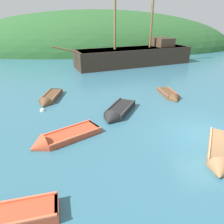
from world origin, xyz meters
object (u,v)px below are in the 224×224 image
Objects in this scene: rowboat_outer_left at (170,96)px; rowboat_outer_right at (117,113)px; rowboat_portside at (50,99)px; buoy_white at (43,111)px; rowboat_near_dock at (5,219)px; rowboat_center at (220,155)px; sailing_ship at (135,58)px; rowboat_far at (59,140)px.

rowboat_outer_right reaches higher than rowboat_outer_left.
rowboat_portside reaches higher than rowboat_outer_left.
rowboat_portside is 9.92× the size of buoy_white.
buoy_white is (-9.63, -1.53, -0.08)m from rowboat_outer_left.
rowboat_near_dock is 0.85× the size of rowboat_outer_right.
rowboat_near_dock is 8.88m from rowboat_center.
sailing_ship is 4.72× the size of rowboat_center.
rowboat_outer_left is 0.82× the size of rowboat_outer_right.
rowboat_outer_right reaches higher than buoy_white.
rowboat_center is 7.75m from rowboat_far.
rowboat_center is 7.85m from rowboat_outer_left.
rowboat_portside is 5.72m from rowboat_outer_right.
rowboat_portside is (-0.14, 10.50, -0.02)m from rowboat_near_dock.
buoy_white is (-0.22, -1.93, -0.10)m from rowboat_portside.
rowboat_outer_right reaches higher than rowboat_portside.
buoy_white is (-4.96, 1.27, -0.13)m from rowboat_outer_right.
sailing_ship is 19.86m from rowboat_center.
sailing_ship reaches higher than rowboat_outer_right.
rowboat_outer_left is 9.75m from buoy_white.
rowboat_outer_right is (-4.51, -14.82, -0.71)m from sailing_ship.
rowboat_center reaches higher than buoy_white.
rowboat_far is at bearing -69.04° from buoy_white.
buoy_white is at bearing 3.70° from rowboat_portside.
sailing_ship reaches higher than rowboat_outer_left.
sailing_ship is 50.19× the size of buoy_white.
rowboat_center is (-0.53, -19.84, -0.73)m from sailing_ship.
buoy_white is at bearing -74.06° from rowboat_outer_right.
sailing_ship is at bearing -166.64° from rowboat_outer_right.
sailing_ship is 19.28m from rowboat_far.
rowboat_portside is at bearing 83.61° from buoy_white.
rowboat_near_dock is 8.70× the size of buoy_white.
rowboat_center is at bearing 68.67° from rowboat_outer_right.
sailing_ship is 15.50m from rowboat_outer_right.
sailing_ship is at bearing 55.06° from buoy_white.
buoy_white is at bearing 39.40° from sailing_ship.
rowboat_near_dock is at bearing -1.99° from rowboat_outer_right.
rowboat_far is at bearing -111.36° from rowboat_near_dock.
rowboat_outer_right is (-3.98, 5.02, 0.02)m from rowboat_center.
rowboat_center reaches higher than rowboat_outer_left.
rowboat_outer_right is (4.61, 7.30, 0.01)m from rowboat_near_dock.
rowboat_near_dock is 13.71m from rowboat_outer_left.
rowboat_portside is at bearing 35.81° from sailing_ship.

